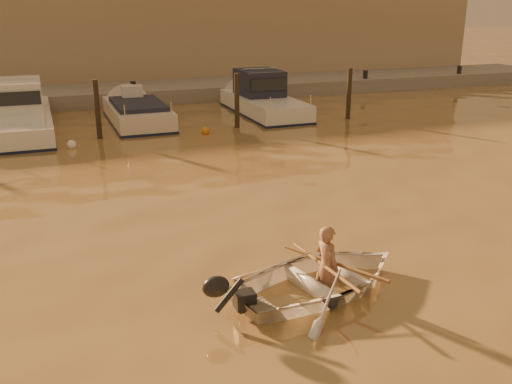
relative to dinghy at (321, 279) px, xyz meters
name	(u,v)px	position (x,y,z in m)	size (l,w,h in m)	color
ground_plane	(233,362)	(-1.97, -1.35, -0.20)	(160.00, 160.00, 0.00)	olive
dinghy	(321,279)	(0.00, 0.00, 0.00)	(2.22, 3.11, 0.64)	white
person	(327,266)	(0.10, 0.02, 0.20)	(0.51, 0.33, 1.40)	#97664B
outboard_motor	(243,300)	(-1.46, -0.33, 0.08)	(0.90, 0.40, 0.70)	black
oar_port	(334,263)	(0.24, 0.06, 0.22)	(0.06, 0.06, 2.10)	brown
oar_starboard	(324,266)	(0.05, 0.01, 0.22)	(0.06, 0.06, 2.10)	brown
moored_boat_2	(16,114)	(-4.81, 14.65, 0.42)	(2.33, 7.80, 1.75)	white
moored_boat_3	(138,117)	(-0.49, 14.65, 0.02)	(2.02, 5.85, 0.95)	beige
moored_boat_4	(264,99)	(4.78, 14.65, 0.42)	(2.06, 6.41, 1.75)	white
piling_2	(98,112)	(-2.17, 12.45, 0.70)	(0.18, 0.18, 2.20)	#2D2319
piling_3	(237,103)	(2.83, 12.45, 0.70)	(0.18, 0.18, 2.20)	#2D2319
piling_4	(349,96)	(7.53, 12.45, 0.70)	(0.18, 0.18, 2.20)	#2D2319
fender_c	(72,145)	(-3.16, 11.39, -0.10)	(0.30, 0.30, 0.30)	white
fender_d	(205,131)	(1.42, 11.82, -0.10)	(0.30, 0.30, 0.30)	orange
fender_e	(299,121)	(5.31, 12.32, -0.10)	(0.30, 0.30, 0.30)	silver
quay	(86,99)	(-1.97, 20.15, -0.05)	(52.00, 4.00, 1.00)	gray
waterfront_building	(73,42)	(-1.97, 25.65, 2.20)	(46.00, 7.00, 4.80)	#9E8466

